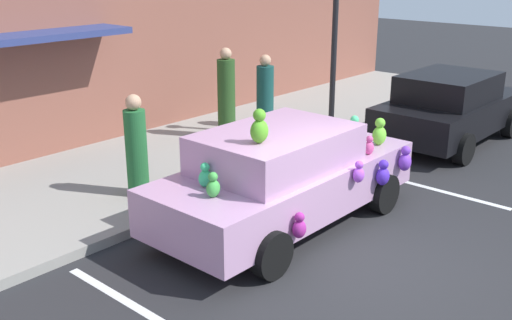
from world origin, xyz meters
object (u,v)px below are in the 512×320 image
(parked_sedan_behind, at_px, (450,107))
(pedestrian_by_lamp, at_px, (265,94))
(plush_covered_car, at_px, (284,176))
(street_lamp_post, at_px, (335,25))
(teddy_bear_on_sidewalk, at_px, (225,162))
(pedestrian_near_shopfront, at_px, (226,96))
(pedestrian_walking_past, at_px, (136,149))

(parked_sedan_behind, bearing_deg, pedestrian_by_lamp, 121.44)
(plush_covered_car, distance_m, street_lamp_post, 4.70)
(pedestrian_by_lamp, bearing_deg, parked_sedan_behind, -58.56)
(parked_sedan_behind, height_order, pedestrian_by_lamp, pedestrian_by_lamp)
(plush_covered_car, xyz_separation_m, teddy_bear_on_sidewalk, (0.64, 1.88, -0.37))
(teddy_bear_on_sidewalk, height_order, pedestrian_near_shopfront, pedestrian_near_shopfront)
(street_lamp_post, bearing_deg, pedestrian_near_shopfront, 130.11)
(plush_covered_car, xyz_separation_m, pedestrian_near_shopfront, (2.47, 3.61, 0.26))
(parked_sedan_behind, distance_m, teddy_bear_on_sidewalk, 5.46)
(parked_sedan_behind, relative_size, teddy_bear_on_sidewalk, 6.76)
(pedestrian_near_shopfront, height_order, pedestrian_by_lamp, pedestrian_near_shopfront)
(pedestrian_near_shopfront, bearing_deg, parked_sedan_behind, -47.38)
(pedestrian_near_shopfront, relative_size, pedestrian_by_lamp, 1.16)
(plush_covered_car, relative_size, pedestrian_near_shopfront, 2.30)
(plush_covered_car, height_order, street_lamp_post, street_lamp_post)
(plush_covered_car, height_order, parked_sedan_behind, plush_covered_car)
(teddy_bear_on_sidewalk, distance_m, pedestrian_by_lamp, 3.46)
(street_lamp_post, height_order, pedestrian_near_shopfront, street_lamp_post)
(street_lamp_post, xyz_separation_m, pedestrian_walking_past, (-4.84, 0.49, -1.63))
(teddy_bear_on_sidewalk, bearing_deg, pedestrian_by_lamp, 28.67)
(parked_sedan_behind, height_order, street_lamp_post, street_lamp_post)
(pedestrian_walking_past, xyz_separation_m, pedestrian_by_lamp, (4.55, 1.15, -0.02))
(pedestrian_walking_past, bearing_deg, pedestrian_near_shopfront, 20.22)
(teddy_bear_on_sidewalk, bearing_deg, street_lamp_post, 0.05)
(pedestrian_near_shopfront, xyz_separation_m, pedestrian_walking_past, (-3.38, -1.25, -0.12))
(parked_sedan_behind, xyz_separation_m, pedestrian_by_lamp, (-2.13, 3.48, 0.13))
(parked_sedan_behind, bearing_deg, pedestrian_walking_past, 160.73)
(pedestrian_walking_past, relative_size, pedestrian_by_lamp, 1.01)
(street_lamp_post, distance_m, pedestrian_walking_past, 5.13)
(parked_sedan_behind, distance_m, pedestrian_near_shopfront, 4.87)
(parked_sedan_behind, bearing_deg, teddy_bear_on_sidewalk, 160.27)
(teddy_bear_on_sidewalk, distance_m, street_lamp_post, 3.93)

